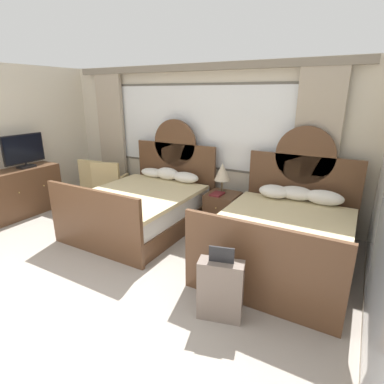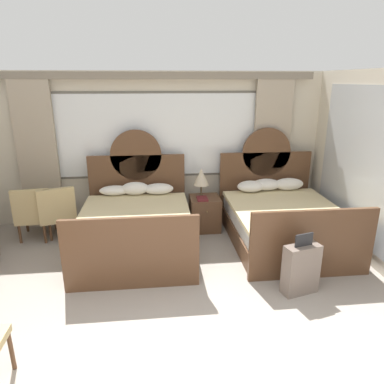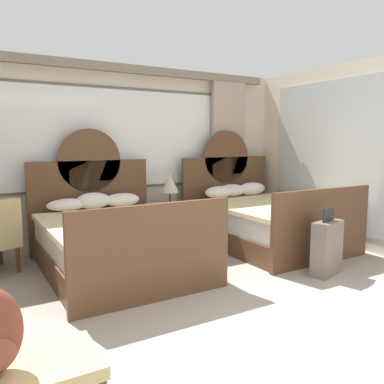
% 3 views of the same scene
% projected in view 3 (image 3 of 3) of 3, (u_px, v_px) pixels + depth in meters
% --- Properties ---
extents(wall_back_window, '(5.94, 0.22, 2.70)m').
position_uv_depth(wall_back_window, '(111.00, 151.00, 5.87)').
color(wall_back_window, beige).
rests_on(wall_back_window, ground_plane).
extents(wall_right_mirror, '(0.08, 4.80, 2.70)m').
position_uv_depth(wall_right_mirror, '(380.00, 157.00, 5.37)').
color(wall_right_mirror, beige).
rests_on(wall_right_mirror, ground_plane).
extents(bed_near_window, '(1.70, 2.18, 1.74)m').
position_uv_depth(bed_near_window, '(116.00, 240.00, 4.77)').
color(bed_near_window, brown).
rests_on(bed_near_window, ground_plane).
extents(bed_near_mirror, '(1.70, 2.18, 1.74)m').
position_uv_depth(bed_near_mirror, '(264.00, 220.00, 5.96)').
color(bed_near_mirror, brown).
rests_on(bed_near_mirror, ground_plane).
extents(nightstand_between_beds, '(0.52, 0.54, 0.59)m').
position_uv_depth(nightstand_between_beds, '(176.00, 226.00, 5.92)').
color(nightstand_between_beds, brown).
rests_on(nightstand_between_beds, ground_plane).
extents(table_lamp_on_nightstand, '(0.27, 0.27, 0.50)m').
position_uv_depth(table_lamp_on_nightstand, '(170.00, 183.00, 5.87)').
color(table_lamp_on_nightstand, brown).
rests_on(table_lamp_on_nightstand, nightstand_between_beds).
extents(book_on_nightstand, '(0.18, 0.26, 0.03)m').
position_uv_depth(book_on_nightstand, '(175.00, 207.00, 5.76)').
color(book_on_nightstand, maroon).
rests_on(book_on_nightstand, nightstand_between_beds).
extents(luggage_bench, '(0.79, 0.43, 0.47)m').
position_uv_depth(luggage_bench, '(18.00, 379.00, 1.91)').
color(luggage_bench, tan).
rests_on(luggage_bench, ground_plane).
extents(suitcase_on_floor, '(0.48, 0.30, 0.80)m').
position_uv_depth(suitcase_on_floor, '(327.00, 248.00, 4.60)').
color(suitcase_on_floor, '#75665B').
rests_on(suitcase_on_floor, ground_plane).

